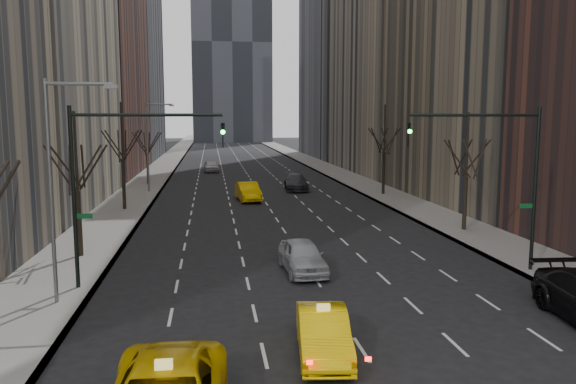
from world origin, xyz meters
name	(u,v)px	position (x,y,z in m)	size (l,w,h in m)	color
sidewalk_left	(160,170)	(-12.25, 70.00, 0.07)	(4.50, 320.00, 0.15)	slate
sidewalk_right	(325,168)	(12.25, 70.00, 0.07)	(4.50, 320.00, 0.15)	slate
bld_left_far	(80,7)	(-21.50, 66.00, 22.00)	(14.00, 28.00, 44.00)	brown
bld_right_deep	(347,5)	(21.50, 95.00, 29.00)	(14.00, 30.00, 58.00)	slate
tree_lw_b	(78,191)	(-12.00, 18.00, 3.72)	(3.36, 3.50, 7.82)	black
tree_lw_c	(123,162)	(-12.00, 34.00, 4.04)	(3.36, 3.50, 8.74)	black
tree_lw_d	(147,154)	(-12.00, 52.00, 3.56)	(3.36, 3.50, 7.36)	black
tree_rw_b	(466,177)	(12.00, 22.00, 3.72)	(3.36, 3.50, 7.82)	black
tree_rw_c	(384,154)	(12.00, 40.00, 4.04)	(3.36, 3.50, 8.74)	black
traffic_mast_left	(113,167)	(-9.11, 12.00, 5.49)	(6.69, 0.39, 8.00)	black
traffic_mast_right	(504,163)	(9.11, 12.00, 5.49)	(6.69, 0.39, 8.00)	black
streetlight_near	(59,169)	(-10.84, 10.00, 5.62)	(2.83, 0.22, 9.00)	slate
streetlight_far	(151,138)	(-10.84, 45.00, 5.62)	(2.83, 0.22, 9.00)	slate
taxi_sedan	(323,333)	(-1.35, 3.78, 0.75)	(1.58, 4.52, 1.49)	yellow
silver_sedan_ahead	(302,256)	(-0.43, 13.61, 0.81)	(1.91, 4.74, 1.62)	#A3A6AB
far_taxi	(248,192)	(-1.51, 38.12, 0.85)	(1.80, 5.16, 1.70)	#F9BF05
far_suv_grey	(296,182)	(4.04, 45.12, 0.85)	(2.39, 5.88, 1.71)	#2E2E33
far_car_white	(211,166)	(-4.87, 66.50, 0.82)	(1.94, 4.83, 1.64)	silver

